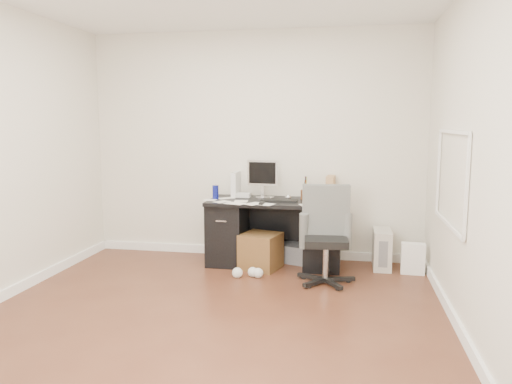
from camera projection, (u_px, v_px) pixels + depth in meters
ground at (211, 317)px, 4.21m from camera, size 4.00×4.00×0.00m
room_shell at (213, 119)px, 4.01m from camera, size 4.02×4.02×2.71m
desk at (275, 230)px, 5.71m from camera, size 1.50×0.70×0.75m
loose_papers at (257, 200)px, 5.65m from camera, size 1.10×0.60×0.00m
lcd_monitor at (263, 179)px, 5.77m from camera, size 0.38×0.24×0.45m
keyboard at (279, 201)px, 5.57m from camera, size 0.42×0.15×0.02m
computer_mouse at (288, 197)px, 5.66m from camera, size 0.08×0.08×0.07m
travel_mug at (216, 192)px, 5.75m from camera, size 0.09×0.09×0.16m
white_binder at (236, 184)px, 5.94m from camera, size 0.12×0.26×0.29m
magazine_file at (330, 187)px, 5.73m from camera, size 0.13×0.24×0.27m
pen_cup at (306, 188)px, 5.68m from camera, size 0.15×0.15×0.27m
yellow_book at (332, 203)px, 5.38m from camera, size 0.20×0.23×0.03m
paper_remote at (263, 203)px, 5.40m from camera, size 0.28×0.25×0.02m
office_chair at (326, 235)px, 5.03m from camera, size 0.61×0.61×0.99m
pc_tower at (382, 249)px, 5.60m from camera, size 0.19×0.44×0.44m
shopping_bag at (413, 259)px, 5.39m from camera, size 0.26×0.19×0.34m
wicker_basket at (261, 251)px, 5.58m from camera, size 0.49×0.49×0.40m
desk_printer at (294, 253)px, 5.86m from camera, size 0.43×0.39×0.21m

